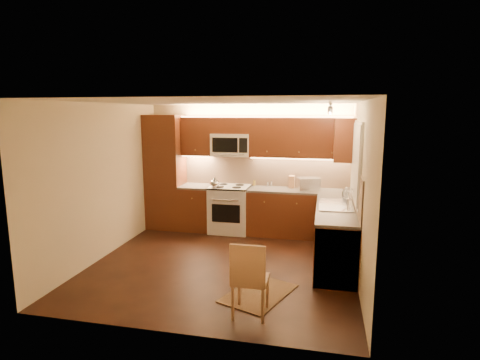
% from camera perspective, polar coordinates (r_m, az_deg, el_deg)
% --- Properties ---
extents(floor, '(4.00, 4.00, 0.01)m').
position_cam_1_polar(floor, '(6.27, -2.47, -12.14)').
color(floor, black).
rests_on(floor, ground).
extents(ceiling, '(4.00, 4.00, 0.01)m').
position_cam_1_polar(ceiling, '(5.81, -2.65, 11.36)').
color(ceiling, beige).
rests_on(ceiling, ground).
extents(wall_back, '(4.00, 0.01, 2.50)m').
position_cam_1_polar(wall_back, '(7.84, 1.19, 1.82)').
color(wall_back, '#C4B58F').
rests_on(wall_back, ground).
extents(wall_front, '(4.00, 0.01, 2.50)m').
position_cam_1_polar(wall_front, '(4.06, -9.83, -5.98)').
color(wall_front, '#C4B58F').
rests_on(wall_front, ground).
extents(wall_left, '(0.01, 4.00, 2.50)m').
position_cam_1_polar(wall_left, '(6.70, -19.32, -0.12)').
color(wall_left, '#C4B58F').
rests_on(wall_left, ground).
extents(wall_right, '(0.01, 4.00, 2.50)m').
position_cam_1_polar(wall_right, '(5.74, 17.12, -1.60)').
color(wall_right, '#C4B58F').
rests_on(wall_right, ground).
extents(pantry, '(0.70, 0.60, 2.30)m').
position_cam_1_polar(pantry, '(8.05, -10.84, 1.14)').
color(pantry, '#4B1B10').
rests_on(pantry, floor).
extents(base_cab_back_left, '(0.62, 0.60, 0.86)m').
position_cam_1_polar(base_cab_back_left, '(7.96, -6.28, -4.13)').
color(base_cab_back_left, '#4B1B10').
rests_on(base_cab_back_left, floor).
extents(counter_back_left, '(0.62, 0.60, 0.04)m').
position_cam_1_polar(counter_back_left, '(7.86, -6.34, -0.94)').
color(counter_back_left, '#383533').
rests_on(counter_back_left, base_cab_back_left).
extents(base_cab_back_right, '(1.92, 0.60, 0.86)m').
position_cam_1_polar(base_cab_back_right, '(7.58, 8.49, -4.90)').
color(base_cab_back_right, '#4B1B10').
rests_on(base_cab_back_right, floor).
extents(counter_back_right, '(1.92, 0.60, 0.04)m').
position_cam_1_polar(counter_back_right, '(7.47, 8.58, -1.56)').
color(counter_back_right, '#383533').
rests_on(counter_back_right, base_cab_back_right).
extents(base_cab_right, '(0.60, 2.00, 0.86)m').
position_cam_1_polar(base_cab_right, '(6.32, 13.71, -8.10)').
color(base_cab_right, '#4B1B10').
rests_on(base_cab_right, floor).
extents(counter_right, '(0.60, 2.00, 0.04)m').
position_cam_1_polar(counter_right, '(6.19, 13.88, -4.13)').
color(counter_right, '#383533').
rests_on(counter_right, base_cab_right).
extents(dishwasher, '(0.58, 0.60, 0.84)m').
position_cam_1_polar(dishwasher, '(5.65, 13.86, -10.26)').
color(dishwasher, silver).
rests_on(dishwasher, floor).
extents(backsplash_back, '(3.30, 0.02, 0.60)m').
position_cam_1_polar(backsplash_back, '(7.78, 3.70, 1.37)').
color(backsplash_back, tan).
rests_on(backsplash_back, wall_back).
extents(backsplash_right, '(0.02, 2.00, 0.60)m').
position_cam_1_polar(backsplash_right, '(6.14, 16.71, -1.32)').
color(backsplash_right, tan).
rests_on(backsplash_right, wall_right).
extents(upper_cab_back_left, '(0.62, 0.35, 0.75)m').
position_cam_1_polar(upper_cab_back_left, '(7.86, -6.19, 6.37)').
color(upper_cab_back_left, '#4B1B10').
rests_on(upper_cab_back_left, wall_back).
extents(upper_cab_back_right, '(1.92, 0.35, 0.75)m').
position_cam_1_polar(upper_cab_back_right, '(7.47, 8.84, 6.13)').
color(upper_cab_back_right, '#4B1B10').
rests_on(upper_cab_back_right, wall_back).
extents(upper_cab_bridge, '(0.76, 0.35, 0.31)m').
position_cam_1_polar(upper_cab_bridge, '(7.66, -1.27, 7.98)').
color(upper_cab_bridge, '#4B1B10').
rests_on(upper_cab_bridge, wall_back).
extents(upper_cab_right_corner, '(0.35, 0.50, 0.75)m').
position_cam_1_polar(upper_cab_right_corner, '(7.04, 15.04, 5.68)').
color(upper_cab_right_corner, '#4B1B10').
rests_on(upper_cab_right_corner, wall_right).
extents(stove, '(0.76, 0.65, 0.92)m').
position_cam_1_polar(stove, '(7.74, -1.48, -4.24)').
color(stove, silver).
rests_on(stove, floor).
extents(microwave, '(0.76, 0.38, 0.44)m').
position_cam_1_polar(microwave, '(7.66, -1.28, 5.17)').
color(microwave, silver).
rests_on(microwave, wall_back).
extents(window_frame, '(0.03, 1.44, 1.24)m').
position_cam_1_polar(window_frame, '(6.23, 16.74, 2.55)').
color(window_frame, silver).
rests_on(window_frame, wall_right).
extents(window_blinds, '(0.02, 1.36, 1.16)m').
position_cam_1_polar(window_blinds, '(6.23, 16.56, 2.56)').
color(window_blinds, silver).
rests_on(window_blinds, wall_right).
extents(sink, '(0.52, 0.86, 0.15)m').
position_cam_1_polar(sink, '(6.32, 13.88, -2.97)').
color(sink, silver).
rests_on(sink, counter_right).
extents(faucet, '(0.20, 0.04, 0.30)m').
position_cam_1_polar(faucet, '(6.31, 15.55, -2.36)').
color(faucet, silver).
rests_on(faucet, counter_right).
extents(track_light_bar, '(0.04, 1.20, 0.03)m').
position_cam_1_polar(track_light_bar, '(6.02, 13.06, 10.69)').
color(track_light_bar, silver).
rests_on(track_light_bar, ceiling).
extents(kettle, '(0.23, 0.23, 0.21)m').
position_cam_1_polar(kettle, '(7.48, -3.75, -0.32)').
color(kettle, silver).
rests_on(kettle, stove).
extents(toaster_oven, '(0.48, 0.42, 0.24)m').
position_cam_1_polar(toaster_oven, '(7.43, 9.91, -0.58)').
color(toaster_oven, silver).
rests_on(toaster_oven, counter_back_right).
extents(knife_block, '(0.11, 0.17, 0.24)m').
position_cam_1_polar(knife_block, '(7.63, 7.58, -0.25)').
color(knife_block, '#996745').
rests_on(knife_block, counter_back_right).
extents(spice_jar_a, '(0.04, 0.04, 0.09)m').
position_cam_1_polar(spice_jar_a, '(7.71, 4.14, -0.64)').
color(spice_jar_a, silver).
rests_on(spice_jar_a, counter_back_right).
extents(spice_jar_b, '(0.05, 0.05, 0.09)m').
position_cam_1_polar(spice_jar_b, '(7.80, 2.10, -0.50)').
color(spice_jar_b, brown).
rests_on(spice_jar_b, counter_back_right).
extents(spice_jar_c, '(0.05, 0.05, 0.10)m').
position_cam_1_polar(spice_jar_c, '(7.75, 4.61, -0.54)').
color(spice_jar_c, silver).
rests_on(spice_jar_c, counter_back_right).
extents(spice_jar_d, '(0.05, 0.05, 0.10)m').
position_cam_1_polar(spice_jar_d, '(7.80, 2.10, -0.44)').
color(spice_jar_d, olive).
rests_on(spice_jar_d, counter_back_right).
extents(soap_bottle, '(0.11, 0.12, 0.21)m').
position_cam_1_polar(soap_bottle, '(6.77, 15.23, -1.91)').
color(soap_bottle, silver).
rests_on(soap_bottle, counter_right).
extents(rug, '(0.98, 1.17, 0.01)m').
position_cam_1_polar(rug, '(5.32, 2.77, -16.24)').
color(rug, black).
rests_on(rug, floor).
extents(dining_chair, '(0.40, 0.40, 0.91)m').
position_cam_1_polar(dining_chair, '(4.66, 1.55, -14.09)').
color(dining_chair, '#996745').
rests_on(dining_chair, floor).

